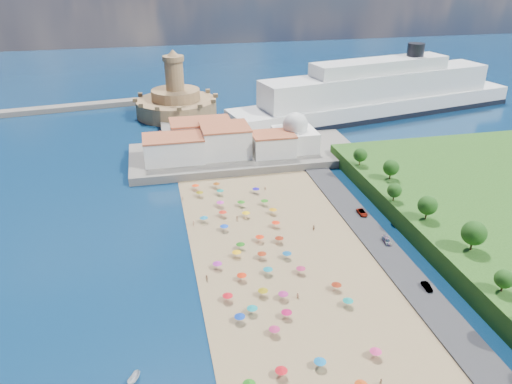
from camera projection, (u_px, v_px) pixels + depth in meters
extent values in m
plane|color=#071938|center=(262.00, 260.00, 133.32)|extent=(700.00, 700.00, 0.00)
cube|color=#59544C|center=(245.00, 154.00, 198.87)|extent=(90.00, 36.00, 3.00)
cube|color=#59544C|center=(182.00, 131.00, 225.53)|extent=(18.00, 70.00, 2.40)
cube|color=silver|center=(174.00, 149.00, 187.31)|extent=(22.00, 14.00, 9.00)
cube|color=silver|center=(225.00, 141.00, 192.52)|extent=(18.00, 16.00, 11.00)
cube|color=silver|center=(273.00, 145.00, 193.15)|extent=(16.00, 12.00, 8.00)
cube|color=silver|center=(201.00, 134.00, 201.75)|extent=(24.00, 14.00, 10.00)
cube|color=silver|center=(295.00, 139.00, 198.62)|extent=(16.00, 16.00, 8.00)
sphere|color=silver|center=(295.00, 125.00, 196.02)|extent=(10.00, 10.00, 10.00)
cylinder|color=silver|center=(296.00, 116.00, 194.38)|extent=(1.20, 1.20, 1.60)
cylinder|color=#A17F50|center=(177.00, 107.00, 250.72)|extent=(40.00, 40.00, 8.00)
cylinder|color=#A17F50|center=(176.00, 95.00, 247.91)|extent=(24.00, 24.00, 5.00)
cylinder|color=#A17F50|center=(174.00, 75.00, 243.80)|extent=(9.00, 9.00, 14.00)
cylinder|color=#A17F50|center=(173.00, 58.00, 240.25)|extent=(10.40, 10.40, 2.40)
cone|color=#A17F50|center=(173.00, 53.00, 239.08)|extent=(6.00, 6.00, 3.00)
cube|color=black|center=(375.00, 113.00, 251.82)|extent=(156.95, 54.17, 2.50)
cube|color=silver|center=(376.00, 106.00, 250.35)|extent=(155.89, 53.58, 9.27)
cube|color=silver|center=(378.00, 85.00, 245.67)|extent=(124.79, 43.27, 12.36)
cube|color=silver|center=(380.00, 66.00, 241.66)|extent=(73.53, 28.77, 6.18)
cylinder|color=black|center=(416.00, 50.00, 246.59)|extent=(8.24, 8.24, 6.18)
cylinder|color=gray|center=(220.00, 204.00, 160.15)|extent=(0.07, 0.07, 2.00)
cone|color=#C029A4|center=(220.00, 202.00, 159.76)|extent=(2.50, 2.50, 0.60)
cylinder|color=gray|center=(240.00, 319.00, 109.96)|extent=(0.07, 0.07, 2.00)
cone|color=#0B2F97|center=(240.00, 315.00, 109.57)|extent=(2.50, 2.50, 0.60)
cylinder|color=gray|center=(279.00, 240.00, 140.09)|extent=(0.07, 0.07, 2.00)
cone|color=maroon|center=(279.00, 237.00, 139.70)|extent=(2.50, 2.50, 0.60)
cylinder|color=gray|center=(256.00, 191.00, 169.26)|extent=(0.07, 0.07, 2.00)
cone|color=#1A0DAA|center=(256.00, 188.00, 168.87)|extent=(2.50, 2.50, 0.60)
cylinder|color=gray|center=(200.00, 194.00, 166.80)|extent=(0.07, 0.07, 2.00)
cone|color=#7E6B0B|center=(200.00, 192.00, 166.41)|extent=(2.50, 2.50, 0.60)
cylinder|color=gray|center=(228.00, 298.00, 116.63)|extent=(0.07, 0.07, 2.00)
cone|color=red|center=(228.00, 295.00, 116.24)|extent=(2.50, 2.50, 0.60)
cylinder|color=gray|center=(196.00, 187.00, 171.71)|extent=(0.07, 0.07, 2.00)
cone|color=#FF390B|center=(195.00, 185.00, 171.32)|extent=(2.50, 2.50, 0.60)
cylinder|color=gray|center=(348.00, 303.00, 114.95)|extent=(0.07, 0.07, 2.00)
cone|color=#0D7A71|center=(348.00, 300.00, 114.56)|extent=(2.50, 2.50, 0.60)
cylinder|color=gray|center=(263.00, 293.00, 118.37)|extent=(0.07, 0.07, 2.00)
cone|color=#8F790D|center=(263.00, 290.00, 117.98)|extent=(2.50, 2.50, 0.60)
cylinder|color=gray|center=(241.00, 204.00, 160.38)|extent=(0.07, 0.07, 2.00)
cone|color=#247A15|center=(241.00, 201.00, 159.99)|extent=(2.50, 2.50, 0.60)
cylinder|color=gray|center=(237.00, 254.00, 133.55)|extent=(0.07, 0.07, 2.00)
cone|color=#EFAB0D|center=(237.00, 251.00, 133.16)|extent=(2.50, 2.50, 0.60)
cylinder|color=gray|center=(274.00, 331.00, 106.27)|extent=(0.07, 0.07, 2.00)
cone|color=#A22253|center=(274.00, 328.00, 105.88)|extent=(2.50, 2.50, 0.60)
cylinder|color=gray|center=(204.00, 220.00, 150.85)|extent=(0.07, 0.07, 2.00)
cone|color=#116E9C|center=(204.00, 217.00, 150.46)|extent=(2.50, 2.50, 0.60)
cylinder|color=gray|center=(246.00, 215.00, 153.68)|extent=(0.07, 0.07, 2.00)
cone|color=#EAB50C|center=(246.00, 212.00, 153.29)|extent=(2.50, 2.50, 0.60)
cylinder|color=gray|center=(375.00, 354.00, 100.36)|extent=(0.07, 0.07, 2.00)
cone|color=#CA2B67|center=(376.00, 350.00, 99.97)|extent=(2.50, 2.50, 0.60)
cylinder|color=gray|center=(224.00, 228.00, 146.22)|extent=(0.07, 0.07, 2.00)
cone|color=#0E3CBA|center=(224.00, 225.00, 145.83)|extent=(2.50, 2.50, 0.60)
cylinder|color=gray|center=(260.00, 239.00, 140.69)|extent=(0.07, 0.07, 2.00)
cone|color=red|center=(260.00, 236.00, 140.30)|extent=(2.50, 2.50, 0.60)
cylinder|color=gray|center=(276.00, 224.00, 148.17)|extent=(0.07, 0.07, 2.00)
cone|color=#FF290B|center=(276.00, 222.00, 147.78)|extent=(2.50, 2.50, 0.60)
cone|color=#1B6D13|center=(249.00, 383.00, 92.43)|extent=(2.50, 2.50, 0.60)
cylinder|color=gray|center=(283.00, 296.00, 117.23)|extent=(0.07, 0.07, 2.00)
cone|color=#9B2167|center=(283.00, 293.00, 116.84)|extent=(2.50, 2.50, 0.60)
cylinder|color=gray|center=(241.00, 246.00, 137.14)|extent=(0.07, 0.07, 2.00)
cone|color=#196111|center=(241.00, 243.00, 136.75)|extent=(2.50, 2.50, 0.60)
cylinder|color=gray|center=(252.00, 310.00, 112.52)|extent=(0.07, 0.07, 2.00)
cone|color=#0E8082|center=(252.00, 307.00, 112.13)|extent=(2.50, 2.50, 0.60)
cylinder|color=gray|center=(217.00, 266.00, 128.64)|extent=(0.07, 0.07, 2.00)
cone|color=#9A2190|center=(217.00, 263.00, 128.25)|extent=(2.50, 2.50, 0.60)
cone|color=#C03F0F|center=(361.00, 383.00, 92.29)|extent=(2.50, 2.50, 0.60)
cylinder|color=gray|center=(301.00, 270.00, 126.66)|extent=(0.07, 0.07, 2.00)
cone|color=#9A2149|center=(301.00, 268.00, 126.27)|extent=(2.50, 2.50, 0.60)
cylinder|color=gray|center=(287.00, 255.00, 133.01)|extent=(0.07, 0.07, 2.00)
cone|color=#0F5289|center=(287.00, 252.00, 132.62)|extent=(2.50, 2.50, 0.60)
cylinder|color=gray|center=(242.00, 277.00, 123.99)|extent=(0.07, 0.07, 2.00)
cone|color=red|center=(242.00, 274.00, 123.60)|extent=(2.50, 2.50, 0.60)
cylinder|color=gray|center=(262.00, 256.00, 132.87)|extent=(0.07, 0.07, 2.00)
cone|color=maroon|center=(262.00, 253.00, 132.48)|extent=(2.50, 2.50, 0.60)
cylinder|color=gray|center=(220.00, 192.00, 168.00)|extent=(0.07, 0.07, 2.00)
cone|color=#0D7D6B|center=(220.00, 190.00, 167.61)|extent=(2.50, 2.50, 0.60)
cylinder|color=gray|center=(336.00, 287.00, 120.45)|extent=(0.07, 0.07, 2.00)
cone|color=maroon|center=(337.00, 284.00, 120.06)|extent=(2.50, 2.50, 0.60)
cylinder|color=gray|center=(273.00, 211.00, 155.61)|extent=(0.07, 0.07, 2.00)
cone|color=orange|center=(273.00, 209.00, 155.22)|extent=(2.50, 2.50, 0.60)
cylinder|color=gray|center=(281.00, 373.00, 95.77)|extent=(0.07, 0.07, 2.00)
cone|color=red|center=(281.00, 369.00, 95.38)|extent=(2.50, 2.50, 0.60)
cylinder|color=gray|center=(265.00, 202.00, 161.16)|extent=(0.07, 0.07, 2.00)
cone|color=#237915|center=(265.00, 200.00, 160.77)|extent=(2.50, 2.50, 0.60)
cylinder|color=gray|center=(223.00, 214.00, 154.12)|extent=(0.07, 0.07, 2.00)
cone|color=red|center=(223.00, 211.00, 153.73)|extent=(2.50, 2.50, 0.60)
cylinder|color=gray|center=(216.00, 185.00, 173.06)|extent=(0.07, 0.07, 2.00)
cone|color=#7D3A0B|center=(216.00, 183.00, 172.67)|extent=(2.50, 2.50, 0.60)
cylinder|color=gray|center=(287.00, 314.00, 111.26)|extent=(0.07, 0.07, 2.00)
cone|color=#A20D42|center=(287.00, 311.00, 110.87)|extent=(2.50, 2.50, 0.60)
cylinder|color=gray|center=(320.00, 364.00, 97.88)|extent=(0.07, 0.07, 2.00)
cone|color=#0C65A6|center=(320.00, 360.00, 97.49)|extent=(2.50, 2.50, 0.60)
cylinder|color=gray|center=(268.00, 271.00, 126.34)|extent=(0.07, 0.07, 2.00)
cone|color=#0E7587|center=(268.00, 268.00, 125.95)|extent=(2.50, 2.50, 0.60)
imported|color=tan|center=(194.00, 223.00, 148.99)|extent=(1.18, 1.38, 1.85)
imported|color=tan|center=(381.00, 382.00, 93.93)|extent=(1.08, 0.86, 1.71)
imported|color=tan|center=(281.00, 238.00, 141.17)|extent=(0.66, 0.43, 1.80)
imported|color=tan|center=(314.00, 228.00, 146.65)|extent=(0.54, 1.63, 1.75)
imported|color=tan|center=(265.00, 189.00, 171.14)|extent=(1.16, 0.98, 1.56)
imported|color=tan|center=(207.00, 278.00, 124.05)|extent=(0.97, 1.05, 1.72)
imported|color=tan|center=(298.00, 295.00, 117.79)|extent=(0.92, 0.86, 1.58)
imported|color=tan|center=(183.00, 199.00, 164.19)|extent=(0.51, 0.99, 1.63)
imported|color=tan|center=(237.00, 218.00, 151.97)|extent=(1.02, 1.04, 1.69)
imported|color=white|center=(134.00, 379.00, 95.10)|extent=(3.17, 4.03, 1.48)
imported|color=gray|center=(362.00, 212.00, 154.73)|extent=(2.28, 4.88, 1.35)
imported|color=gray|center=(427.00, 286.00, 120.46)|extent=(1.41, 3.87, 1.27)
imported|color=gray|center=(387.00, 241.00, 139.62)|extent=(2.16, 4.46, 1.25)
cylinder|color=#382314|center=(502.00, 287.00, 110.64)|extent=(0.50, 0.50, 2.37)
sphere|color=#14380F|center=(504.00, 279.00, 109.72)|extent=(4.27, 4.27, 4.27)
cylinder|color=#382314|center=(472.00, 244.00, 125.98)|extent=(0.50, 0.50, 3.48)
sphere|color=#14380F|center=(474.00, 233.00, 124.62)|extent=(6.27, 6.27, 6.27)
cylinder|color=#382314|center=(426.00, 214.00, 140.77)|extent=(0.50, 0.50, 3.07)
sphere|color=#14380F|center=(428.00, 205.00, 139.57)|extent=(5.53, 5.53, 5.53)
cylinder|color=#382314|center=(394.00, 197.00, 151.34)|extent=(0.50, 0.50, 2.46)
sphere|color=#14380F|center=(394.00, 190.00, 150.38)|extent=(4.42, 4.42, 4.42)
cylinder|color=#382314|center=(390.00, 175.00, 165.70)|extent=(0.50, 0.50, 2.98)
sphere|color=#14380F|center=(391.00, 167.00, 164.54)|extent=(5.36, 5.36, 5.36)
cylinder|color=#382314|center=(360.00, 161.00, 176.77)|extent=(0.50, 0.50, 2.73)
sphere|color=#14380F|center=(360.00, 155.00, 175.70)|extent=(4.92, 4.92, 4.92)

